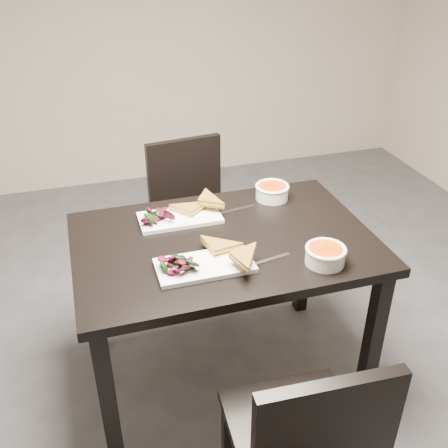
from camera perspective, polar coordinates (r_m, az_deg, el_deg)
The scene contains 14 objects.
ground at distance 2.39m, azimuth -4.28°, elevation -20.79°, with size 5.00×5.00×0.00m, color #47474C.
table at distance 2.14m, azimuth -0.00°, elevation -3.90°, with size 1.20×0.80×0.75m.
chair_near at distance 1.74m, azimuth 9.00°, elevation -22.40°, with size 0.44×0.44×0.85m.
chair_far at distance 2.87m, azimuth -3.47°, elevation 1.70°, with size 0.47×0.47×0.85m.
plate_near at distance 1.92m, azimuth -2.14°, elevation -4.58°, with size 0.36×0.18×0.02m, color white.
sandwich_near at distance 1.92m, azimuth -0.41°, elevation -3.09°, with size 0.18×0.13×0.06m, color #AE8124, non-canonical shape.
salad_near at distance 1.88m, azimuth -5.11°, elevation -4.24°, with size 0.11×0.10×0.05m, color black, non-canonical shape.
soup_bowl_near at distance 1.96m, azimuth 11.08°, elevation -3.28°, with size 0.15×0.15×0.07m.
cutlery_near at distance 1.97m, azimuth 4.98°, elevation -3.93°, with size 0.18×0.02×0.00m, color silver.
plate_far at distance 2.23m, azimuth -4.87°, elevation 0.68°, with size 0.35×0.17×0.02m, color white.
sandwich_far at distance 2.21m, azimuth -3.19°, elevation 1.58°, with size 0.17×0.13×0.06m, color #AE8124, non-canonical shape.
salad_far at distance 2.20m, azimuth -7.45°, elevation 1.04°, with size 0.11×0.10×0.05m, color black, non-canonical shape.
soup_bowl_far at distance 2.39m, azimuth 5.30°, elevation 3.65°, with size 0.16×0.16×0.07m.
cutlery_far at distance 2.30m, azimuth 1.33°, elevation 1.59°, with size 0.18×0.02×0.00m, color silver.
Camera 1 is at (-0.28, -1.48, 1.86)m, focal length 41.60 mm.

